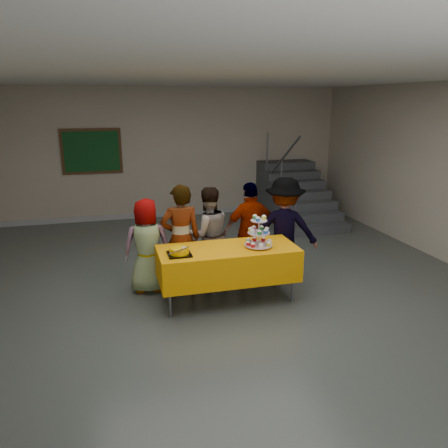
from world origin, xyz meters
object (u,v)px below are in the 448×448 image
object	(u,v)px
bake_table	(228,263)
cupcake_stand	(259,235)
schoolchild_d	(251,231)
staircase	(294,197)
schoolchild_b	(181,239)
schoolchild_e	(284,229)
schoolchild_a	(147,246)
bear_cake	(179,250)
noticeboard	(92,151)
schoolchild_c	(208,235)

from	to	relation	value
bake_table	cupcake_stand	world-z (taller)	cupcake_stand
schoolchild_d	staircase	world-z (taller)	staircase
cupcake_stand	schoolchild_b	world-z (taller)	schoolchild_b
schoolchild_b	schoolchild_e	bearing A→B (deg)	-178.67
schoolchild_a	bear_cake	bearing A→B (deg)	122.08
schoolchild_e	noticeboard	world-z (taller)	noticeboard
schoolchild_a	schoolchild_d	xyz separation A→B (m)	(1.59, 0.11, 0.07)
schoolchild_b	noticeboard	size ratio (longest dim) A/B	1.21
cupcake_stand	schoolchild_a	size ratio (longest dim) A/B	0.32
schoolchild_a	noticeboard	size ratio (longest dim) A/B	1.06
schoolchild_c	schoolchild_d	distance (m)	0.67
bear_cake	staircase	distance (m)	5.30
bear_cake	schoolchild_a	world-z (taller)	schoolchild_a
schoolchild_c	staircase	size ratio (longest dim) A/B	0.61
cupcake_stand	schoolchild_c	xyz separation A→B (m)	(-0.51, 0.85, -0.21)
bake_table	schoolchild_a	bearing A→B (deg)	148.90
schoolchild_b	staircase	bearing A→B (deg)	-133.41
bear_cake	schoolchild_d	world-z (taller)	schoolchild_d
bake_table	bear_cake	distance (m)	0.74
schoolchild_e	schoolchild_b	bearing A→B (deg)	22.68
schoolchild_a	noticeboard	xyz separation A→B (m)	(-0.79, 4.18, 0.91)
schoolchild_d	schoolchild_a	bearing A→B (deg)	2.04
schoolchild_b	schoolchild_e	distance (m)	1.59
noticeboard	schoolchild_b	bearing A→B (deg)	-73.73
noticeboard	schoolchild_d	bearing A→B (deg)	-59.76
cupcake_stand	staircase	distance (m)	4.66
schoolchild_a	noticeboard	bearing A→B (deg)	-73.04
schoolchild_b	schoolchild_d	distance (m)	1.14
schoolchild_d	noticeboard	distance (m)	4.79
schoolchild_c	staircase	distance (m)	4.25
schoolchild_a	schoolchild_c	bearing A→B (deg)	-163.51
schoolchild_c	schoolchild_d	xyz separation A→B (m)	(0.66, -0.06, 0.02)
schoolchild_d	noticeboard	xyz separation A→B (m)	(-2.37, 4.07, 0.85)
bear_cake	schoolchild_c	world-z (taller)	schoolchild_c
schoolchild_c	schoolchild_d	bearing A→B (deg)	169.67
bake_table	schoolchild_e	size ratio (longest dim) A/B	1.18
cupcake_stand	noticeboard	world-z (taller)	noticeboard
schoolchild_a	schoolchild_d	world-z (taller)	schoolchild_d
staircase	schoolchild_c	bearing A→B (deg)	-131.50
bake_table	noticeboard	distance (m)	5.23
bear_cake	schoolchild_c	bearing A→B (deg)	56.78
schoolchild_d	schoolchild_e	distance (m)	0.51
bear_cake	schoolchild_b	bearing A→B (deg)	78.59
cupcake_stand	schoolchild_a	distance (m)	1.61
schoolchild_b	noticeboard	xyz separation A→B (m)	(-1.25, 4.30, 0.81)
bake_table	schoolchild_a	xyz separation A→B (m)	(-1.02, 0.62, 0.13)
schoolchild_a	schoolchild_e	world-z (taller)	schoolchild_e
cupcake_stand	schoolchild_a	bearing A→B (deg)	154.61
schoolchild_a	staircase	distance (m)	5.02
schoolchild_d	schoolchild_e	xyz separation A→B (m)	(0.47, -0.19, 0.04)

